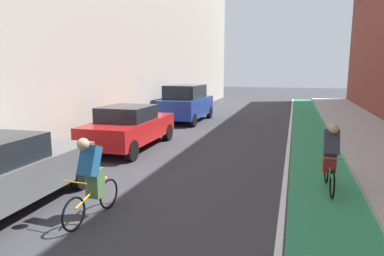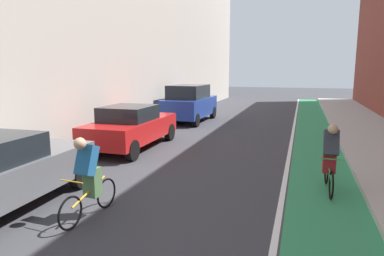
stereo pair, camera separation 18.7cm
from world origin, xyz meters
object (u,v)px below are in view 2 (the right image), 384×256
at_px(cyclist_trailing, 330,157).
at_px(parked_sedan_red, 131,126).
at_px(parked_suv_blue, 190,103).
at_px(cyclist_mid, 89,177).

bearing_deg(cyclist_trailing, parked_sedan_red, 158.47).
distance_m(parked_suv_blue, cyclist_mid, 12.26).
bearing_deg(parked_suv_blue, cyclist_mid, -80.55).
distance_m(parked_sedan_red, cyclist_mid, 5.83).
bearing_deg(cyclist_mid, parked_suv_blue, 99.45).
xyz_separation_m(parked_suv_blue, cyclist_mid, (2.01, -12.09, -0.21)).
bearing_deg(cyclist_mid, cyclist_trailing, 33.87).
bearing_deg(cyclist_trailing, cyclist_mid, -146.13).
relative_size(parked_suv_blue, cyclist_trailing, 2.57).
height_order(parked_sedan_red, cyclist_trailing, cyclist_trailing).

